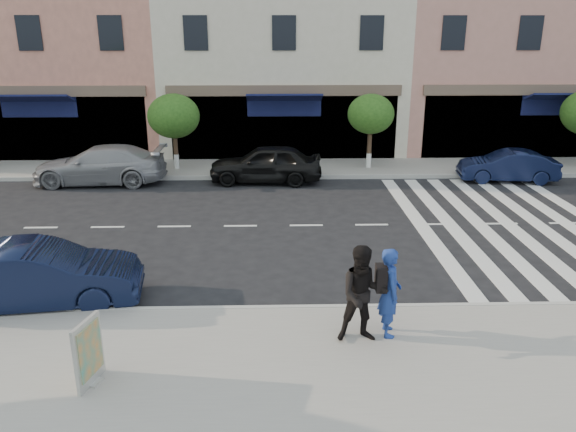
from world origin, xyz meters
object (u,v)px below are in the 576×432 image
object	(u,v)px
poster_board	(89,354)
photographer	(390,292)
walker	(363,294)
car_near_mid	(39,276)
car_far_right	(508,166)
car_far_mid	(266,164)
car_far_left	(100,165)

from	to	relation	value
poster_board	photographer	bearing A→B (deg)	30.59
photographer	poster_board	world-z (taller)	photographer
walker	car_near_mid	size ratio (longest dim) A/B	0.44
walker	car_far_right	xyz separation A→B (m)	(7.48, 11.82, -0.48)
car_far_mid	car_far_right	size ratio (longest dim) A/B	1.17
car_far_left	photographer	bearing A→B (deg)	36.55
car_far_right	walker	bearing A→B (deg)	-25.55
walker	car_far_left	distance (m)	14.54
photographer	poster_board	size ratio (longest dim) A/B	1.51
photographer	poster_board	xyz separation A→B (m)	(-5.17, -1.47, -0.31)
car_far_left	walker	bearing A→B (deg)	34.34
photographer	car_far_mid	world-z (taller)	photographer
car_near_mid	car_far_mid	size ratio (longest dim) A/B	0.98
walker	car_near_mid	world-z (taller)	walker
walker	car_far_left	xyz separation A→B (m)	(-8.28, 11.94, -0.36)
car_far_mid	car_far_right	world-z (taller)	car_far_mid
poster_board	car_far_left	bearing A→B (deg)	120.19
car_far_left	car_far_right	bearing A→B (deg)	89.16
car_far_left	poster_board	bearing A→B (deg)	15.06
car_near_mid	walker	bearing A→B (deg)	-113.12
walker	car_far_right	size ratio (longest dim) A/B	0.51
walker	car_near_mid	distance (m)	6.91
poster_board	car_far_right	distance (m)	17.82
car_near_mid	car_far_mid	distance (m)	11.15
photographer	car_far_left	xyz separation A→B (m)	(-8.82, 11.72, -0.30)
photographer	car_far_left	bearing A→B (deg)	38.19
car_far_right	car_near_mid	bearing A→B (deg)	-47.98
photographer	car_near_mid	world-z (taller)	photographer
car_near_mid	car_far_left	xyz separation A→B (m)	(-1.64, 10.10, 0.03)
poster_board	car_far_left	xyz separation A→B (m)	(-3.65, 13.19, 0.01)
photographer	car_near_mid	distance (m)	7.37
car_near_mid	car_far_left	bearing A→B (deg)	1.59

